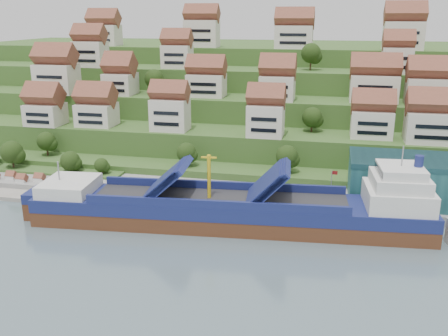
# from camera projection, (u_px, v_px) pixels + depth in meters

# --- Properties ---
(ground) EXTENTS (300.00, 300.00, 0.00)m
(ground) POSITION_uv_depth(u_px,v_px,m) (241.00, 225.00, 105.07)
(ground) COLOR slate
(ground) RESTS_ON ground
(quay) EXTENTS (180.00, 14.00, 2.20)m
(quay) POSITION_uv_depth(u_px,v_px,m) (339.00, 203.00, 114.69)
(quay) COLOR gray
(quay) RESTS_ON ground
(pebble_beach) EXTENTS (45.00, 20.00, 1.00)m
(pebble_beach) POSITION_uv_depth(u_px,v_px,m) (28.00, 186.00, 127.93)
(pebble_beach) COLOR gray
(pebble_beach) RESTS_ON ground
(hillside) EXTENTS (260.00, 128.00, 31.00)m
(hillside) POSITION_uv_depth(u_px,v_px,m) (288.00, 98.00, 198.63)
(hillside) COLOR #2D4C1E
(hillside) RESTS_ON ground
(hillside_village) EXTENTS (153.59, 64.54, 29.65)m
(hillside_village) POSITION_uv_depth(u_px,v_px,m) (275.00, 74.00, 155.52)
(hillside_village) COLOR silver
(hillside_village) RESTS_ON ground
(hillside_trees) EXTENTS (141.46, 62.55, 30.72)m
(hillside_trees) POSITION_uv_depth(u_px,v_px,m) (242.00, 107.00, 143.87)
(hillside_trees) COLOR #264015
(hillside_trees) RESTS_ON ground
(flagpole) EXTENTS (1.28, 0.16, 8.00)m
(flagpole) POSITION_uv_depth(u_px,v_px,m) (332.00, 185.00, 108.70)
(flagpole) COLOR gray
(flagpole) RESTS_ON quay
(beach_huts) EXTENTS (14.40, 3.70, 2.20)m
(beach_huts) POSITION_uv_depth(u_px,v_px,m) (17.00, 181.00, 126.70)
(beach_huts) COLOR white
(beach_huts) RESTS_ON pebble_beach
(cargo_ship) EXTENTS (82.85, 19.63, 18.25)m
(cargo_ship) POSITION_uv_depth(u_px,v_px,m) (240.00, 211.00, 103.81)
(cargo_ship) COLOR #512C18
(cargo_ship) RESTS_ON ground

